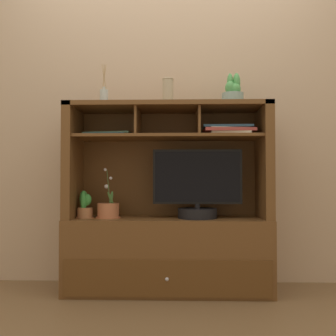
{
  "coord_description": "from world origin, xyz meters",
  "views": [
    {
      "loc": [
        0.08,
        -2.72,
        0.76
      ],
      "look_at": [
        0.0,
        0.0,
        0.84
      ],
      "focal_mm": 42.46,
      "sensor_mm": 36.0,
      "label": 1
    }
  ],
  "objects": [
    {
      "name": "back_wall",
      "position": [
        0.0,
        0.25,
        1.4
      ],
      "size": [
        6.0,
        0.02,
        2.8
      ],
      "primitive_type": "cube",
      "color": "tan",
      "rests_on": "ground"
    },
    {
      "name": "ceramic_vase",
      "position": [
        0.0,
        -0.01,
        1.36
      ],
      "size": [
        0.08,
        0.08,
        0.18
      ],
      "color": "tan",
      "rests_on": "media_console"
    },
    {
      "name": "potted_succulent",
      "position": [
        0.45,
        0.01,
        1.35
      ],
      "size": [
        0.17,
        0.17,
        0.22
      ],
      "color": "#83A096",
      "rests_on": "media_console"
    },
    {
      "name": "potted_fern",
      "position": [
        -0.57,
        -0.02,
        0.57
      ],
      "size": [
        0.12,
        0.12,
        0.19
      ],
      "color": "#A86D44",
      "rests_on": "media_console"
    },
    {
      "name": "floor_plane",
      "position": [
        0.0,
        0.0,
        -0.01
      ],
      "size": [
        6.0,
        6.0,
        0.02
      ],
      "primitive_type": "cube",
      "color": "brown",
      "rests_on": "ground"
    },
    {
      "name": "magazine_stack_centre",
      "position": [
        -0.42,
        0.03,
        1.07
      ],
      "size": [
        0.35,
        0.24,
        0.03
      ],
      "color": "#275280",
      "rests_on": "media_console"
    },
    {
      "name": "diffuser_bottle",
      "position": [
        -0.45,
        0.01,
        1.33
      ],
      "size": [
        0.06,
        0.06,
        0.29
      ],
      "color": "#B1BCB5",
      "rests_on": "media_console"
    },
    {
      "name": "media_console",
      "position": [
        0.0,
        0.01,
        0.4
      ],
      "size": [
        1.37,
        0.47,
        1.27
      ],
      "color": "brown",
      "rests_on": "ground"
    },
    {
      "name": "potted_orchid",
      "position": [
        -0.41,
        -0.02,
        0.55
      ],
      "size": [
        0.17,
        0.17,
        0.34
      ],
      "color": "#BA6A43",
      "rests_on": "media_console"
    },
    {
      "name": "tv_monitor",
      "position": [
        0.2,
        -0.03,
        0.68
      ],
      "size": [
        0.6,
        0.26,
        0.47
      ],
      "color": "black",
      "rests_on": "media_console"
    },
    {
      "name": "magazine_stack_left",
      "position": [
        0.41,
        -0.03,
        1.09
      ],
      "size": [
        0.34,
        0.27,
        0.06
      ],
      "color": "beige",
      "rests_on": "media_console"
    }
  ]
}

